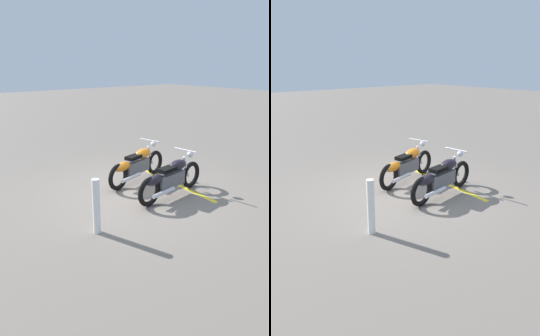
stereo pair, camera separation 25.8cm
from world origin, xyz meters
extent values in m
plane|color=slate|center=(0.00, 0.00, 0.00)|extent=(60.00, 60.00, 0.00)
torus|color=black|center=(-1.30, -0.82, 0.34)|extent=(0.68, 0.27, 0.67)
torus|color=black|center=(0.22, -0.44, 0.34)|extent=(0.68, 0.27, 0.67)
cube|color=#59595E|center=(-0.49, -0.62, 0.42)|extent=(0.87, 0.42, 0.32)
ellipsoid|color=orange|center=(-0.76, -0.69, 0.72)|extent=(0.57, 0.40, 0.24)
ellipsoid|color=orange|center=(0.06, -0.48, 0.56)|extent=(0.60, 0.37, 0.22)
cube|color=black|center=(-0.37, -0.59, 0.70)|extent=(0.48, 0.34, 0.09)
cylinder|color=silver|center=(-1.08, -0.77, 0.60)|extent=(0.27, 0.12, 0.56)
cylinder|color=silver|center=(-1.03, -0.75, 1.02)|extent=(0.18, 0.61, 0.04)
sphere|color=silver|center=(-1.22, -0.80, 0.88)|extent=(0.15, 0.15, 0.15)
cylinder|color=silver|center=(-0.14, -0.39, 0.26)|extent=(0.70, 0.26, 0.09)
torus|color=black|center=(-1.31, 0.52, 0.34)|extent=(0.68, 0.20, 0.67)
torus|color=black|center=(0.23, 0.74, 0.34)|extent=(0.68, 0.20, 0.67)
cube|color=#59595E|center=(-0.49, 0.64, 0.42)|extent=(0.86, 0.33, 0.32)
ellipsoid|color=black|center=(-0.76, 0.60, 0.72)|extent=(0.55, 0.35, 0.24)
ellipsoid|color=black|center=(0.07, 0.72, 0.56)|extent=(0.59, 0.32, 0.22)
cube|color=black|center=(-0.36, 0.66, 0.70)|extent=(0.47, 0.30, 0.09)
cylinder|color=silver|center=(-1.09, 0.56, 0.60)|extent=(0.27, 0.09, 0.56)
cylinder|color=silver|center=(-1.04, 0.56, 1.02)|extent=(0.12, 0.62, 0.04)
sphere|color=silver|center=(-1.23, 0.54, 0.88)|extent=(0.15, 0.15, 0.15)
cylinder|color=silver|center=(-0.11, 0.83, 0.26)|extent=(0.71, 0.19, 0.09)
cylinder|color=white|center=(1.74, 1.04, 0.52)|extent=(0.14, 0.14, 1.05)
cube|color=yellow|center=(-1.20, -0.05, 0.00)|extent=(0.36, 3.20, 0.01)
camera|label=1|loc=(4.47, 5.66, 2.99)|focal=34.60mm
camera|label=2|loc=(4.67, 5.50, 2.99)|focal=34.60mm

